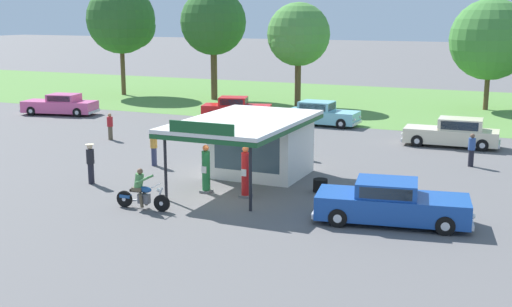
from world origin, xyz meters
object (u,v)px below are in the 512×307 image
object	(u,v)px
bystander_admiring_sedan	(110,126)
parked_car_back_row_centre_left	(321,114)
gas_pump_nearside	(206,171)
featured_classic_sedan	(391,204)
bystander_chatting_near_pumps	(90,162)
parked_car_back_row_centre_right	(60,105)
parked_car_back_row_centre	(453,133)
motorcycle_with_rider	(142,192)
spare_tire_stack	(320,185)
gas_pump_offside	(246,174)
parked_car_second_row_spare	(236,109)
bystander_strolling_foreground	(154,147)
bystander_leaning_by_kiosk	(298,140)
bystander_standing_back_lot	(472,149)

from	to	relation	value
bystander_admiring_sedan	parked_car_back_row_centre_left	bearing A→B (deg)	45.74
gas_pump_nearside	parked_car_back_row_centre_left	bearing A→B (deg)	92.80
featured_classic_sedan	bystander_chatting_near_pumps	world-z (taller)	bystander_chatting_near_pumps
parked_car_back_row_centre_left	gas_pump_nearside	bearing A→B (deg)	-87.20
parked_car_back_row_centre_left	parked_car_back_row_centre_right	bearing A→B (deg)	-169.91
parked_car_back_row_centre	parked_car_back_row_centre_left	bearing A→B (deg)	156.66
motorcycle_with_rider	spare_tire_stack	distance (m)	7.39
motorcycle_with_rider	parked_car_back_row_centre_right	distance (m)	25.45
gas_pump_offside	parked_car_second_row_spare	xyz separation A→B (m)	(-8.82, 17.70, -0.27)
gas_pump_nearside	bystander_strolling_foreground	distance (m)	5.63
parked_car_back_row_centre_right	bystander_leaning_by_kiosk	world-z (taller)	bystander_leaning_by_kiosk
featured_classic_sedan	parked_car_back_row_centre	xyz separation A→B (m)	(0.19, 14.85, 0.03)
motorcycle_with_rider	bystander_admiring_sedan	bearing A→B (deg)	130.62
gas_pump_nearside	bystander_chatting_near_pumps	bearing A→B (deg)	-171.97
gas_pump_nearside	parked_car_back_row_centre_right	bearing A→B (deg)	143.65
gas_pump_nearside	spare_tire_stack	bearing A→B (deg)	24.96
parked_car_second_row_spare	bystander_strolling_foreground	size ratio (longest dim) A/B	2.95
bystander_chatting_near_pumps	bystander_leaning_by_kiosk	bearing A→B (deg)	52.77
gas_pump_offside	bystander_strolling_foreground	bearing A→B (deg)	152.85
gas_pump_nearside	bystander_chatting_near_pumps	xyz separation A→B (m)	(-5.24, -0.74, 0.04)
parked_car_back_row_centre_right	parked_car_back_row_centre_left	distance (m)	19.03
gas_pump_offside	parked_car_back_row_centre	xyz separation A→B (m)	(6.24, 13.93, -0.24)
bystander_leaning_by_kiosk	gas_pump_nearside	bearing A→B (deg)	-98.69
bystander_admiring_sedan	motorcycle_with_rider	bearing A→B (deg)	-49.38
parked_car_second_row_spare	bystander_admiring_sedan	distance (m)	10.40
parked_car_back_row_centre	parked_car_back_row_centre_right	world-z (taller)	parked_car_back_row_centre
parked_car_second_row_spare	parked_car_back_row_centre	bearing A→B (deg)	-14.06
bystander_standing_back_lot	spare_tire_stack	bearing A→B (deg)	-125.57
parked_car_back_row_centre_left	bystander_admiring_sedan	distance (m)	13.79
bystander_admiring_sedan	gas_pump_nearside	bearing A→B (deg)	-36.93
parked_car_back_row_centre_left	bystander_chatting_near_pumps	xyz separation A→B (m)	(-4.37, -18.50, 0.24)
featured_classic_sedan	parked_car_back_row_centre_left	bearing A→B (deg)	114.97
bystander_strolling_foreground	motorcycle_with_rider	bearing A→B (deg)	-61.24
motorcycle_with_rider	parked_car_back_row_centre	size ratio (longest dim) A/B	0.42
parked_car_second_row_spare	bystander_chatting_near_pumps	bearing A→B (deg)	-84.44
motorcycle_with_rider	parked_car_back_row_centre_left	distance (m)	20.81
bystander_chatting_near_pumps	featured_classic_sedan	bearing A→B (deg)	-0.81
parked_car_back_row_centre_left	gas_pump_offside	bearing A→B (deg)	-81.49
bystander_standing_back_lot	spare_tire_stack	xyz separation A→B (m)	(-5.21, -7.29, -0.57)
parked_car_back_row_centre_right	bystander_standing_back_lot	world-z (taller)	bystander_standing_back_lot
parked_car_back_row_centre_right	bystander_strolling_foreground	xyz separation A→B (m)	(15.03, -11.16, 0.24)
parked_car_back_row_centre	bystander_strolling_foreground	bearing A→B (deg)	-139.79
bystander_admiring_sedan	gas_pump_offside	bearing A→B (deg)	-32.71
featured_classic_sedan	bystander_standing_back_lot	size ratio (longest dim) A/B	3.53
parked_car_second_row_spare	bystander_standing_back_lot	world-z (taller)	bystander_standing_back_lot
motorcycle_with_rider	bystander_admiring_sedan	world-z (taller)	motorcycle_with_rider
parked_car_back_row_centre_right	bystander_standing_back_lot	bearing A→B (deg)	-10.04
gas_pump_offside	motorcycle_with_rider	size ratio (longest dim) A/B	0.94
bystander_strolling_foreground	bystander_chatting_near_pumps	size ratio (longest dim) A/B	0.99
gas_pump_nearside	parked_car_back_row_centre	bearing A→B (deg)	60.04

